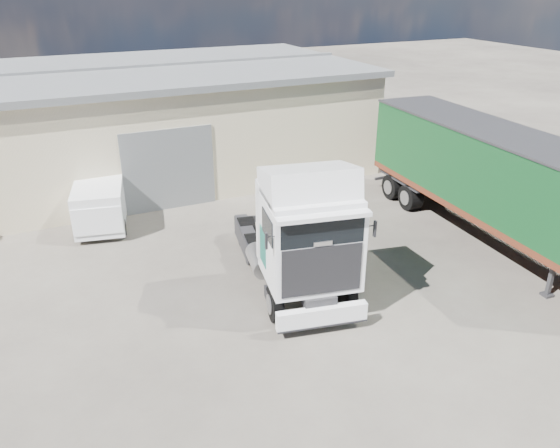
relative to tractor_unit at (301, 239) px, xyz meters
name	(u,v)px	position (x,y,z in m)	size (l,w,h in m)	color
ground	(318,311)	(0.03, -1.19, -1.98)	(120.00, 120.00, 0.00)	#292521
warehouse	(57,128)	(-5.96, 14.81, 0.68)	(30.60, 12.60, 5.42)	beige
brick_boundary_wall	(472,167)	(11.53, 4.81, -0.73)	(0.35, 26.00, 2.50)	brown
tractor_unit	(301,239)	(0.00, 0.00, 0.00)	(3.92, 7.38, 4.72)	black
box_trailer	(494,175)	(8.46, 0.62, 0.66)	(3.61, 13.20, 4.34)	#2D2D30
panel_van	(101,201)	(-5.00, 8.42, -1.01)	(2.76, 4.89, 1.89)	black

